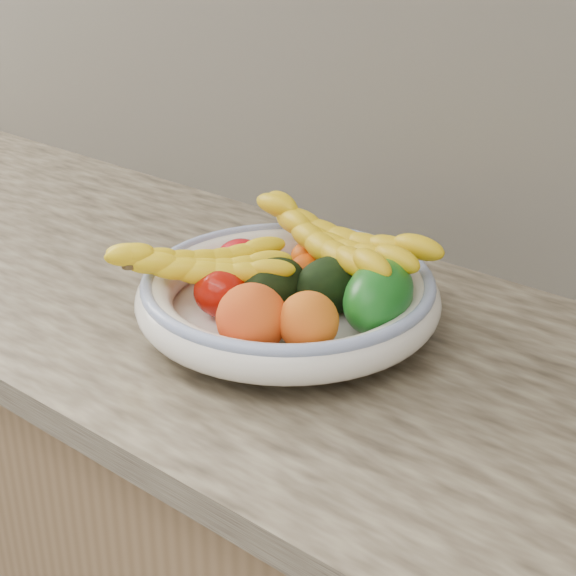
# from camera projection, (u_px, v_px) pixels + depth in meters

# --- Properties ---
(kitchen_counter) EXTENTS (2.44, 0.66, 1.40)m
(kitchen_counter) POSITION_uv_depth(u_px,v_px,m) (298.00, 572.00, 1.36)
(kitchen_counter) COLOR brown
(kitchen_counter) RESTS_ON ground
(fruit_bowl) EXTENTS (0.39, 0.39, 0.08)m
(fruit_bowl) POSITION_uv_depth(u_px,v_px,m) (288.00, 296.00, 1.13)
(fruit_bowl) COLOR white
(fruit_bowl) RESTS_ON kitchen_counter
(clementine_back_left) EXTENTS (0.06, 0.06, 0.04)m
(clementine_back_left) POSITION_uv_depth(u_px,v_px,m) (308.00, 257.00, 1.23)
(clementine_back_left) COLOR #F46005
(clementine_back_left) RESTS_ON fruit_bowl
(clementine_back_right) EXTENTS (0.06, 0.06, 0.04)m
(clementine_back_right) POSITION_uv_depth(u_px,v_px,m) (366.00, 270.00, 1.19)
(clementine_back_right) COLOR #F36005
(clementine_back_right) RESTS_ON fruit_bowl
(clementine_back_mid) EXTENTS (0.07, 0.07, 0.05)m
(clementine_back_mid) POSITION_uv_depth(u_px,v_px,m) (308.00, 272.00, 1.18)
(clementine_back_mid) COLOR #E74E04
(clementine_back_mid) RESTS_ON fruit_bowl
(clementine_extra) EXTENTS (0.05, 0.05, 0.05)m
(clementine_extra) POSITION_uv_depth(u_px,v_px,m) (341.00, 278.00, 1.17)
(clementine_extra) COLOR #F26005
(clementine_extra) RESTS_ON fruit_bowl
(tomato_left) EXTENTS (0.07, 0.07, 0.07)m
(tomato_left) POSITION_uv_depth(u_px,v_px,m) (241.00, 263.00, 1.19)
(tomato_left) COLOR red
(tomato_left) RESTS_ON fruit_bowl
(tomato_near_left) EXTENTS (0.10, 0.10, 0.07)m
(tomato_near_left) POSITION_uv_depth(u_px,v_px,m) (222.00, 291.00, 1.11)
(tomato_near_left) COLOR #A30F05
(tomato_near_left) RESTS_ON fruit_bowl
(avocado_center) EXTENTS (0.08, 0.11, 0.07)m
(avocado_center) POSITION_uv_depth(u_px,v_px,m) (273.00, 286.00, 1.12)
(avocado_center) COLOR black
(avocado_center) RESTS_ON fruit_bowl
(avocado_right) EXTENTS (0.11, 0.13, 0.07)m
(avocado_right) POSITION_uv_depth(u_px,v_px,m) (334.00, 284.00, 1.12)
(avocado_right) COLOR black
(avocado_right) RESTS_ON fruit_bowl
(green_mango) EXTENTS (0.13, 0.15, 0.11)m
(green_mango) POSITION_uv_depth(u_px,v_px,m) (379.00, 296.00, 1.07)
(green_mango) COLOR #105815
(green_mango) RESTS_ON fruit_bowl
(peach_front) EXTENTS (0.11, 0.11, 0.09)m
(peach_front) POSITION_uv_depth(u_px,v_px,m) (252.00, 319.00, 1.03)
(peach_front) COLOR orange
(peach_front) RESTS_ON fruit_bowl
(peach_right) EXTENTS (0.08, 0.08, 0.07)m
(peach_right) POSITION_uv_depth(u_px,v_px,m) (308.00, 322.00, 1.02)
(peach_right) COLOR orange
(peach_right) RESTS_ON fruit_bowl
(banana_bunch_back) EXTENTS (0.34, 0.18, 0.09)m
(banana_bunch_back) POSITION_uv_depth(u_px,v_px,m) (333.00, 247.00, 1.17)
(banana_bunch_back) COLOR yellow
(banana_bunch_back) RESTS_ON fruit_bowl
(banana_bunch_front) EXTENTS (0.24, 0.25, 0.07)m
(banana_bunch_front) POSITION_uv_depth(u_px,v_px,m) (200.00, 270.00, 1.12)
(banana_bunch_front) COLOR yellow
(banana_bunch_front) RESTS_ON fruit_bowl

